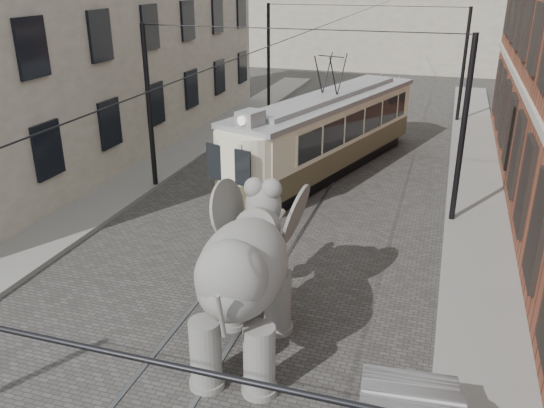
% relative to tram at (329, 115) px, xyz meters
% --- Properties ---
extents(ground, '(120.00, 120.00, 0.00)m').
position_rel_tram_xyz_m(ground, '(-0.18, -9.93, -2.33)').
color(ground, '#403E3B').
extents(tram_rails, '(1.54, 80.00, 0.02)m').
position_rel_tram_xyz_m(tram_rails, '(-0.18, -9.93, -2.32)').
color(tram_rails, slate).
rests_on(tram_rails, ground).
extents(sidewalk_right, '(2.00, 60.00, 0.15)m').
position_rel_tram_xyz_m(sidewalk_right, '(5.82, -9.93, -2.26)').
color(sidewalk_right, slate).
rests_on(sidewalk_right, ground).
extents(sidewalk_left, '(2.00, 60.00, 0.15)m').
position_rel_tram_xyz_m(sidewalk_left, '(-6.68, -9.93, -2.26)').
color(sidewalk_left, slate).
rests_on(sidewalk_left, ground).
extents(stucco_building, '(7.00, 24.00, 10.00)m').
position_rel_tram_xyz_m(stucco_building, '(-11.18, 0.07, 2.67)').
color(stucco_building, gray).
rests_on(stucco_building, ground).
extents(catenary, '(11.00, 30.20, 6.00)m').
position_rel_tram_xyz_m(catenary, '(-0.38, -4.93, 0.67)').
color(catenary, black).
rests_on(catenary, ground).
extents(tram, '(5.76, 11.94, 4.66)m').
position_rel_tram_xyz_m(tram, '(0.00, 0.00, 0.00)').
color(tram, beige).
rests_on(tram, ground).
extents(elephant, '(3.66, 5.76, 3.32)m').
position_rel_tram_xyz_m(elephant, '(0.96, -12.47, -0.67)').
color(elephant, slate).
rests_on(elephant, ground).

